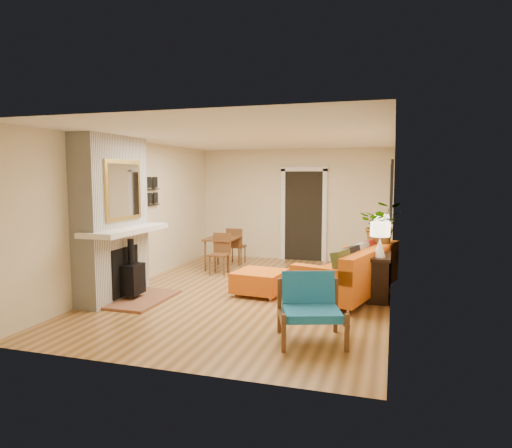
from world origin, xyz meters
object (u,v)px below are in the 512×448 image
object	(u,v)px
lamp_near	(380,235)
lamp_far	(382,226)
dining_table	(225,244)
houseplant	(381,225)
sofa	(354,273)
console_table	(380,259)
blue_chair	(310,304)
ottoman	(260,281)

from	to	relation	value
lamp_near	lamp_far	size ratio (longest dim) A/B	1.00
dining_table	lamp_near	distance (m)	3.72
dining_table	lamp_far	distance (m)	3.28
lamp_far	houseplant	xyz separation A→B (m)	(-0.01, -0.50, 0.07)
lamp_near	lamp_far	distance (m)	1.44
sofa	lamp_far	xyz separation A→B (m)	(0.40, 1.16, 0.67)
console_table	lamp_near	bearing A→B (deg)	-90.00
blue_chair	lamp_far	bearing A→B (deg)	77.30
ottoman	houseplant	world-z (taller)	houseplant
sofa	lamp_far	world-z (taller)	lamp_far
blue_chair	dining_table	bearing A→B (deg)	124.06
ottoman	lamp_far	bearing A→B (deg)	37.81
ottoman	lamp_near	xyz separation A→B (m)	(1.92, 0.05, 0.83)
sofa	dining_table	bearing A→B (deg)	151.82
blue_chair	houseplant	size ratio (longest dim) A/B	1.18
lamp_near	lamp_far	xyz separation A→B (m)	(0.00, 1.44, 0.00)
ottoman	blue_chair	world-z (taller)	blue_chair
sofa	ottoman	world-z (taller)	sofa
lamp_near	houseplant	xyz separation A→B (m)	(-0.01, 0.94, 0.07)
houseplant	sofa	bearing A→B (deg)	-120.72
sofa	console_table	bearing A→B (deg)	46.49
ottoman	console_table	size ratio (longest dim) A/B	0.47
sofa	lamp_far	bearing A→B (deg)	70.94
sofa	houseplant	bearing A→B (deg)	59.28
console_table	houseplant	size ratio (longest dim) A/B	2.28
blue_chair	sofa	bearing A→B (deg)	80.88
houseplant	dining_table	bearing A→B (deg)	165.10
blue_chair	dining_table	world-z (taller)	dining_table
dining_table	console_table	xyz separation A→B (m)	(3.22, -1.09, 0.04)
blue_chair	lamp_far	distance (m)	3.45
ottoman	dining_table	size ratio (longest dim) A/B	0.57
sofa	lamp_near	world-z (taller)	lamp_near
lamp_near	lamp_far	bearing A→B (deg)	90.00
houseplant	ottoman	bearing A→B (deg)	-152.64
lamp_far	dining_table	bearing A→B (deg)	173.75
ottoman	blue_chair	distance (m)	2.17
lamp_far	houseplant	size ratio (longest dim) A/B	0.67
dining_table	houseplant	bearing A→B (deg)	-14.90
dining_table	console_table	bearing A→B (deg)	-18.69
console_table	ottoman	bearing A→B (deg)	-158.58
blue_chair	lamp_near	distance (m)	2.11
blue_chair	houseplant	xyz separation A→B (m)	(0.74, 2.81, 0.70)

